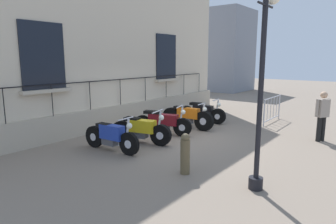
{
  "coord_description": "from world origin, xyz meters",
  "views": [
    {
      "loc": [
        5.66,
        -7.7,
        2.56
      ],
      "look_at": [
        -0.29,
        0.0,
        0.8
      ],
      "focal_mm": 31.71,
      "sensor_mm": 36.0,
      "label": 1
    }
  ],
  "objects": [
    {
      "name": "ground_plane",
      "position": [
        0.0,
        0.0,
        0.0
      ],
      "size": [
        60.0,
        60.0,
        0.0
      ],
      "primitive_type": "plane",
      "color": "gray"
    },
    {
      "name": "building_facade",
      "position": [
        -2.97,
        0.0,
        3.93
      ],
      "size": [
        0.82,
        13.35,
        8.12
      ],
      "color": "beige",
      "rests_on": "ground_plane"
    },
    {
      "name": "motorcycle_blue",
      "position": [
        -0.47,
        -2.35,
        0.43
      ],
      "size": [
        1.97,
        0.59,
        1.01
      ],
      "color": "black",
      "rests_on": "ground_plane"
    },
    {
      "name": "motorcycle_yellow",
      "position": [
        -0.35,
        -1.26,
        0.42
      ],
      "size": [
        1.96,
        0.83,
        1.05
      ],
      "color": "black",
      "rests_on": "ground_plane"
    },
    {
      "name": "motorcycle_maroon",
      "position": [
        -0.51,
        -0.04,
        0.43
      ],
      "size": [
        2.02,
        0.88,
        1.02
      ],
      "color": "black",
      "rests_on": "ground_plane"
    },
    {
      "name": "motorcycle_orange",
      "position": [
        -0.34,
        1.24,
        0.43
      ],
      "size": [
        2.12,
        0.54,
        0.99
      ],
      "color": "black",
      "rests_on": "ground_plane"
    },
    {
      "name": "motorcycle_black",
      "position": [
        -0.48,
        2.51,
        0.4
      ],
      "size": [
        2.02,
        0.63,
        0.98
      ],
      "color": "black",
      "rests_on": "ground_plane"
    },
    {
      "name": "lamppost",
      "position": [
        3.65,
        -2.25,
        2.41
      ],
      "size": [
        0.29,
        0.99,
        3.84
      ],
      "color": "black",
      "rests_on": "ground_plane"
    },
    {
      "name": "crowd_barrier",
      "position": [
        1.77,
        4.21,
        0.56
      ],
      "size": [
        0.07,
        1.9,
        1.05
      ],
      "color": "#B7B7BF",
      "rests_on": "ground_plane"
    },
    {
      "name": "bollard",
      "position": [
        2.09,
        -2.45,
        0.47
      ],
      "size": [
        0.21,
        0.21,
        0.94
      ],
      "color": "brown",
      "rests_on": "ground_plane"
    },
    {
      "name": "pedestrian_standing",
      "position": [
        3.93,
        2.36,
        0.87
      ],
      "size": [
        0.38,
        0.46,
        1.57
      ],
      "color": "black",
      "rests_on": "ground_plane"
    },
    {
      "name": "distant_building",
      "position": [
        -6.04,
        14.36,
        3.17
      ],
      "size": [
        4.51,
        4.03,
        6.34
      ],
      "color": "gray",
      "rests_on": "ground_plane"
    }
  ]
}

